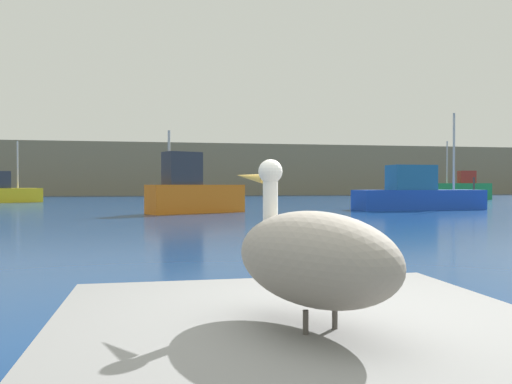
% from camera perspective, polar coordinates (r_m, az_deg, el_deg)
% --- Properties ---
extents(hillside_backdrop, '(140.00, 13.47, 6.63)m').
position_cam_1_polar(hillside_backdrop, '(72.55, -10.06, 2.33)').
color(hillside_backdrop, '#7F755B').
rests_on(hillside_backdrop, ground).
extents(pier_dock, '(2.86, 3.12, 0.58)m').
position_cam_1_polar(pier_dock, '(3.01, 6.26, -19.95)').
color(pier_dock, slate).
rests_on(pier_dock, ground).
extents(pelican, '(0.96, 1.42, 0.93)m').
position_cam_1_polar(pelican, '(2.85, 6.17, -7.01)').
color(pelican, gray).
rests_on(pelican, pier_dock).
extents(fishing_boat_blue, '(7.27, 2.28, 5.33)m').
position_cam_1_polar(fishing_boat_blue, '(29.83, 17.14, -0.25)').
color(fishing_boat_blue, blue).
rests_on(fishing_boat_blue, ground).
extents(fishing_boat_green, '(5.00, 2.86, 5.40)m').
position_cam_1_polar(fishing_boat_green, '(52.22, 21.63, 0.32)').
color(fishing_boat_green, '#1E8C4C').
rests_on(fishing_boat_green, ground).
extents(fishing_boat_orange, '(4.89, 3.20, 3.87)m').
position_cam_1_polar(fishing_boat_orange, '(25.14, -6.88, 0.05)').
color(fishing_boat_orange, orange).
rests_on(fishing_boat_orange, ground).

